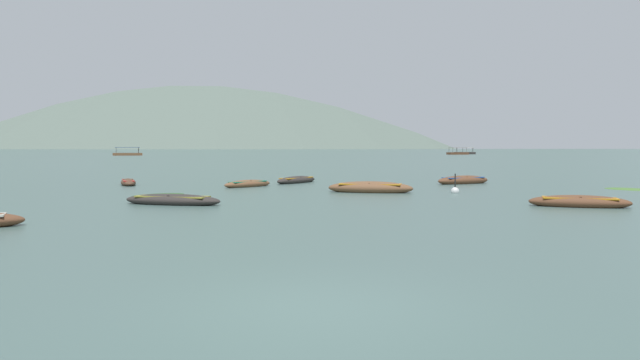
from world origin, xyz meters
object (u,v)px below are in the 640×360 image
rowboat_0 (370,188)px  ferry_2 (465,153)px  rowboat_2 (248,184)px  rowboat_3 (297,180)px  rowboat_6 (173,200)px  rowboat_4 (463,180)px  ferry_1 (458,153)px  rowboat_5 (128,182)px  rowboat_1 (579,202)px  ferry_0 (128,154)px  mooring_buoy (455,191)px

rowboat_0 → ferry_2: size_ratio=0.59×
rowboat_2 → ferry_2: ferry_2 is taller
rowboat_3 → rowboat_6: size_ratio=0.91×
rowboat_4 → ferry_1: 158.45m
rowboat_5 → rowboat_0: bearing=-29.1°
rowboat_1 → ferry_0: bearing=107.4°
rowboat_5 → rowboat_6: (4.23, -12.52, 0.02)m
rowboat_1 → ferry_0: size_ratio=0.44×
mooring_buoy → ferry_1: bearing=70.2°
rowboat_2 → ferry_1: (66.29, 150.68, 0.29)m
rowboat_0 → rowboat_2: rowboat_0 is taller
rowboat_0 → rowboat_3: (-3.04, 8.22, -0.05)m
rowboat_2 → ferry_1: 164.61m
rowboat_5 → mooring_buoy: (17.11, -8.21, -0.05)m
ferry_2 → mooring_buoy: ferry_2 is taller
rowboat_3 → rowboat_4: size_ratio=0.94×
rowboat_1 → ferry_2: bearing=70.9°
rowboat_0 → rowboat_5: rowboat_0 is taller
rowboat_5 → ferry_1: bearing=63.7°
rowboat_3 → mooring_buoy: mooring_buoy is taller
rowboat_4 → rowboat_3: bearing=168.8°
ferry_0 → ferry_1: 102.13m
rowboat_3 → ferry_2: 172.31m
rowboat_1 → mooring_buoy: mooring_buoy is taller
rowboat_2 → rowboat_3: size_ratio=0.80×
rowboat_5 → ferry_1: ferry_1 is taller
rowboat_1 → rowboat_0: bearing=128.8°
rowboat_4 → rowboat_5: bearing=176.9°
rowboat_1 → rowboat_3: size_ratio=0.99×
ferry_2 → mooring_buoy: 178.11m
rowboat_0 → rowboat_1: 10.11m
ferry_0 → rowboat_6: bearing=-77.8°
rowboat_6 → ferry_2: 186.96m
rowboat_0 → rowboat_5: bearing=150.9°
ferry_2 → mooring_buoy: size_ratio=7.04×
ferry_0 → ferry_1: same height
rowboat_1 → rowboat_5: 24.66m
rowboat_3 → ferry_1: ferry_1 is taller
rowboat_5 → ferry_0: (-28.15, 136.61, 0.30)m
rowboat_0 → ferry_0: size_ratio=0.52×
rowboat_2 → ferry_2: bearing=65.8°
rowboat_4 → ferry_0: ferry_0 is taller
rowboat_3 → rowboat_6: bearing=-113.4°
rowboat_5 → ferry_1: size_ratio=0.45×
rowboat_3 → rowboat_5: (-10.05, -0.92, -0.02)m
ferry_0 → rowboat_4: bearing=-70.7°
rowboat_0 → rowboat_3: size_ratio=1.17×
rowboat_6 → ferry_0: bearing=102.2°
rowboat_5 → ferry_2: bearing=63.4°
rowboat_6 → ferry_2: bearing=66.2°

